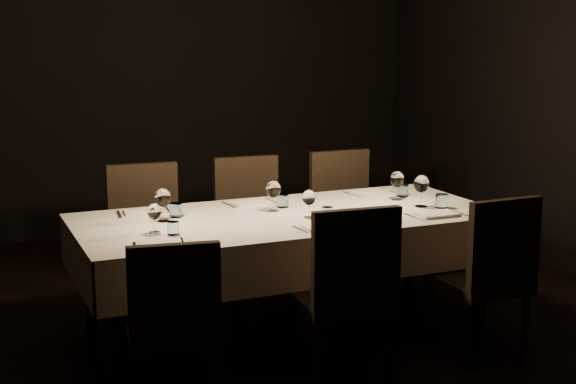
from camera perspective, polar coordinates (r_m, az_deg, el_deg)
name	(u,v)px	position (r m, az deg, el deg)	size (l,w,h in m)	color
room	(288,91)	(4.70, 0.00, 7.18)	(5.01, 6.01, 3.01)	black
dining_table	(288,227)	(4.82, 0.00, -2.49)	(2.52, 1.12, 0.76)	black
chair_near_left	(173,319)	(3.89, -8.17, -8.95)	(0.49, 0.49, 0.89)	black
place_setting_near_left	(160,225)	(4.33, -9.08, -2.33)	(0.31, 0.39, 0.16)	beige
chair_near_center	(347,288)	(4.18, 4.20, -6.80)	(0.50, 0.50, 0.98)	black
place_setting_near_center	(317,210)	(4.63, 2.05, -1.28)	(0.30, 0.39, 0.17)	beige
chair_near_right	(489,270)	(4.65, 14.13, -5.42)	(0.47, 0.47, 0.95)	black
place_setting_near_right	(431,197)	(5.01, 10.11, -0.36)	(0.36, 0.42, 0.20)	beige
chair_far_left	(147,232)	(5.40, -10.03, -2.80)	(0.51, 0.51, 0.98)	black
place_setting_far_left	(160,205)	(4.77, -9.08, -0.94)	(0.36, 0.41, 0.19)	beige
chair_far_center	(251,220)	(5.67, -2.63, -2.01)	(0.50, 0.50, 0.97)	black
place_setting_far_center	(268,196)	(4.97, -1.40, -0.31)	(0.35, 0.41, 0.19)	beige
chair_far_right	(346,212)	(5.91, 4.16, -1.45)	(0.47, 0.47, 0.98)	black
place_setting_far_right	(390,186)	(5.35, 7.27, 0.42)	(0.35, 0.41, 0.19)	beige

